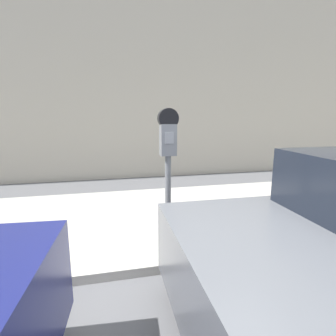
% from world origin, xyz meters
% --- Properties ---
extents(ground_plane, '(60.00, 60.00, 0.00)m').
position_xyz_m(ground_plane, '(0.00, 0.00, 0.00)').
color(ground_plane, slate).
extents(sidewalk, '(24.00, 2.80, 0.10)m').
position_xyz_m(sidewalk, '(0.00, 2.20, 0.05)').
color(sidewalk, '#BCB7AD').
rests_on(sidewalk, ground_plane).
extents(building_facade, '(24.00, 0.30, 6.93)m').
position_xyz_m(building_facade, '(0.00, 5.25, 3.47)').
color(building_facade, beige).
rests_on(building_facade, ground_plane).
extents(parking_meter, '(0.20, 0.13, 1.56)m').
position_xyz_m(parking_meter, '(-0.03, 1.03, 1.19)').
color(parking_meter, slate).
rests_on(parking_meter, sidewalk).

